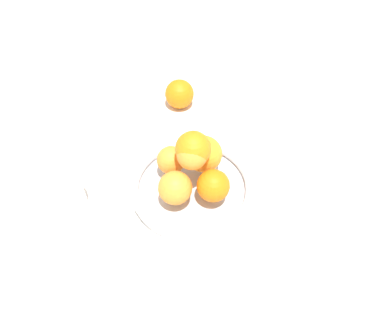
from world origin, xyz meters
name	(u,v)px	position (x,y,z in m)	size (l,w,h in m)	color
ground_plane	(192,192)	(0.00, 0.00, 0.00)	(4.00, 4.00, 0.00)	silver
fruit_bowl	(192,187)	(0.00, 0.00, 0.02)	(0.28, 0.28, 0.03)	silver
orange_pile	(194,164)	(0.00, 0.01, 0.09)	(0.19, 0.19, 0.13)	orange
stray_orange	(179,94)	(-0.22, 0.22, 0.04)	(0.08, 0.08, 0.08)	orange
drinking_glass	(68,193)	(-0.17, -0.20, 0.05)	(0.07, 0.07, 0.11)	white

